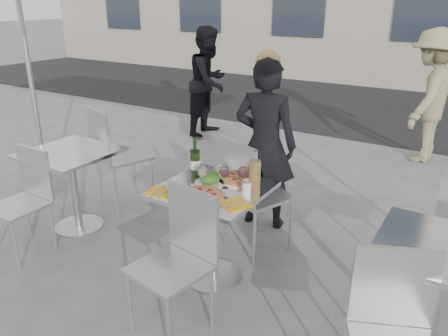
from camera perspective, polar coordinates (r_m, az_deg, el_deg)
The scene contains 25 objects.
ground at distance 3.44m, azimuth -1.36°, elevation -14.09°, with size 80.00×80.00×0.00m, color slate.
street_asphalt at distance 9.20m, azimuth 21.61°, elevation 7.23°, with size 24.00×5.00×0.00m, color black.
main_table at distance 3.16m, azimuth -1.45°, elevation -6.10°, with size 0.72×0.72×0.75m.
side_table_left at distance 4.11m, azimuth -19.20°, elevation -0.68°, with size 0.72×0.72×0.75m.
side_table_right at distance 2.76m, azimuth 26.40°, elevation -13.06°, with size 0.72×0.72×0.75m.
chair_far at distance 3.49m, azimuth 3.27°, elevation -2.58°, with size 0.59×0.60×0.99m.
chair_near at distance 2.74m, azimuth -5.69°, elevation -10.63°, with size 0.48×0.50×0.93m.
side_chair_lfar at distance 4.42m, azimuth -14.37°, elevation 2.33°, with size 0.60×0.61×1.03m.
side_chair_lnear at distance 3.90m, azimuth -24.43°, elevation -2.97°, with size 0.40×0.41×0.88m.
side_chair_rnear at distance 2.36m, azimuth 21.43°, elevation -18.73°, with size 0.54×0.55×0.90m.
woman_diner at distance 3.92m, azimuth 5.39°, elevation 3.07°, with size 0.57×0.37×1.55m, color black.
pedestrian_a at distance 6.78m, azimuth -1.95°, elevation 11.20°, with size 0.79×0.62×1.63m, color black.
pedestrian_b at distance 6.16m, azimuth 25.23°, elevation 8.44°, with size 1.08×0.62×1.68m, color #958F60.
pizza_near at distance 2.94m, azimuth -3.00°, elevation -3.56°, with size 0.31×0.31×0.02m.
pizza_far at distance 3.19m, azimuth 1.93°, elevation -1.35°, with size 0.30×0.30×0.03m.
salad_plate at distance 3.12m, azimuth -1.86°, elevation -1.47°, with size 0.22×0.22×0.09m.
wine_bottle at distance 3.25m, azimuth -3.78°, elevation 0.87°, with size 0.07×0.08×0.29m.
carafe at distance 2.99m, azimuth 4.04°, elevation -0.88°, with size 0.08×0.08×0.29m.
sugar_shaker at distance 2.95m, azimuth 2.96°, elevation -2.52°, with size 0.06×0.06×0.11m.
wineglass_white_a at distance 3.05m, azimuth -2.82°, elevation -0.56°, with size 0.07×0.07×0.16m.
wineglass_white_b at distance 3.10m, azimuth -0.71°, elevation -0.19°, with size 0.07×0.07×0.16m.
wineglass_red_a at distance 3.04m, azimuth 0.06°, elevation -0.60°, with size 0.07×0.07×0.16m.
wineglass_red_b at distance 3.04m, azimuth 2.45°, elevation -0.62°, with size 0.07×0.07×0.16m.
napkin_left at distance 3.04m, azimuth -8.33°, elevation -3.04°, with size 0.22×0.22×0.01m.
napkin_right at distance 2.83m, azimuth 1.52°, elevation -4.69°, with size 0.25×0.25×0.01m.
Camera 1 is at (1.55, -2.34, 1.99)m, focal length 35.00 mm.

